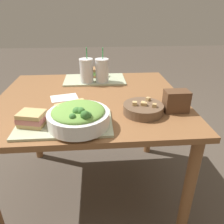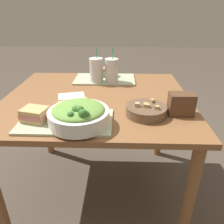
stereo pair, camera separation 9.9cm
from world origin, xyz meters
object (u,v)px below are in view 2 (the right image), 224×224
at_px(sandwich_far, 108,72).
at_px(soup_bowl, 146,110).
at_px(salad_bowl, 79,114).
at_px(drink_cup_red, 112,71).
at_px(napkin_folded, 71,96).
at_px(chip_bag, 181,104).
at_px(baguette_near, 74,106).
at_px(drink_cup_dark, 96,71).
at_px(sandwich_near, 35,114).

bearing_deg(sandwich_far, soup_bowl, -51.24).
bearing_deg(salad_bowl, soup_bowl, 20.39).
bearing_deg(drink_cup_red, napkin_folded, -133.48).
height_order(salad_bowl, chip_bag, salad_bowl).
distance_m(soup_bowl, sandwich_far, 0.66).
height_order(baguette_near, chip_bag, chip_bag).
relative_size(soup_bowl, chip_bag, 1.63).
distance_m(salad_bowl, baguette_near, 0.13).
bearing_deg(drink_cup_red, baguette_near, -110.05).
distance_m(salad_bowl, soup_bowl, 0.34).
distance_m(baguette_near, chip_bag, 0.55).
relative_size(drink_cup_dark, drink_cup_red, 1.01).
relative_size(baguette_near, drink_cup_dark, 0.68).
bearing_deg(baguette_near, napkin_folded, -11.69).
relative_size(drink_cup_dark, napkin_folded, 1.35).
xyz_separation_m(sandwich_far, drink_cup_dark, (-0.07, -0.13, 0.05)).
bearing_deg(chip_bag, salad_bowl, -165.69).
distance_m(baguette_near, drink_cup_dark, 0.49).
xyz_separation_m(baguette_near, napkin_folded, (-0.06, 0.23, -0.04)).
distance_m(sandwich_far, napkin_folded, 0.43).
distance_m(drink_cup_red, napkin_folded, 0.36).
bearing_deg(baguette_near, soup_bowl, -116.77).
bearing_deg(sandwich_far, sandwich_near, -94.52).
height_order(drink_cup_red, napkin_folded, drink_cup_red).
height_order(baguette_near, sandwich_far, baguette_near).
relative_size(soup_bowl, napkin_folded, 1.14).
height_order(sandwich_far, chip_bag, chip_bag).
distance_m(sandwich_near, baguette_near, 0.19).
relative_size(sandwich_far, drink_cup_red, 0.55).
bearing_deg(drink_cup_dark, soup_bowl, -58.54).
relative_size(salad_bowl, chip_bag, 2.23).
xyz_separation_m(sandwich_near, napkin_folded, (0.10, 0.34, -0.04)).
distance_m(soup_bowl, chip_bag, 0.18).
bearing_deg(napkin_folded, drink_cup_dark, 62.39).
relative_size(baguette_near, drink_cup_red, 0.68).
distance_m(sandwich_far, chip_bag, 0.72).
distance_m(drink_cup_dark, napkin_folded, 0.30).
height_order(drink_cup_dark, chip_bag, drink_cup_dark).
height_order(baguette_near, napkin_folded, baguette_near).
bearing_deg(sandwich_far, drink_cup_red, -56.81).
bearing_deg(sandwich_far, salad_bowl, -78.72).
relative_size(sandwich_near, drink_cup_dark, 0.56).
height_order(salad_bowl, baguette_near, salad_bowl).
relative_size(soup_bowl, drink_cup_red, 0.86).
bearing_deg(napkin_folded, soup_bowl, -28.74).
height_order(soup_bowl, sandwich_near, sandwich_near).
bearing_deg(drink_cup_dark, salad_bowl, -92.06).
bearing_deg(salad_bowl, napkin_folded, 107.19).
bearing_deg(sandwich_far, baguette_near, -84.51).
relative_size(sandwich_near, baguette_near, 0.83).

